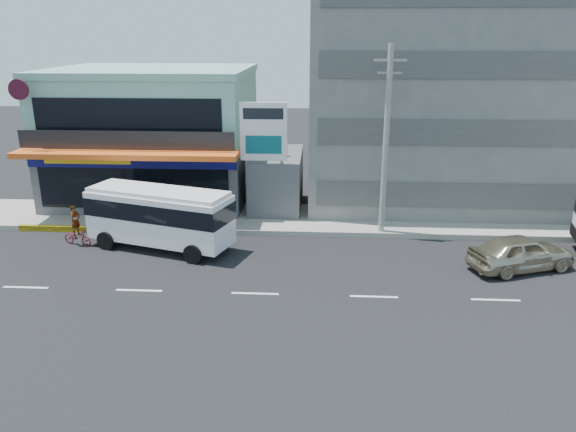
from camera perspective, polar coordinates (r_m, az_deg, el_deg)
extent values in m
plane|color=black|center=(24.00, -3.36, -7.87)|extent=(120.00, 120.00, 0.00)
cube|color=gray|center=(32.67, 7.32, -0.46)|extent=(70.00, 5.00, 0.30)
cube|color=#4B4B50|center=(37.94, -13.07, 4.76)|extent=(12.00, 10.00, 4.00)
cube|color=#81B7A5|center=(37.24, -13.51, 10.75)|extent=(12.00, 10.00, 4.00)
cube|color=#DF561A|center=(32.10, -16.18, 6.03)|extent=(12.40, 1.80, 0.30)
cube|color=navy|center=(32.90, -15.67, 5.38)|extent=(12.00, 0.12, 0.80)
cube|color=black|center=(33.28, -15.43, 2.87)|extent=(11.00, 0.06, 2.60)
cube|color=gray|center=(37.28, 15.08, 12.19)|extent=(16.00, 12.00, 14.00)
cube|color=#4B4B50|center=(34.63, -1.13, 3.53)|extent=(3.00, 6.00, 3.50)
cylinder|color=slate|center=(33.23, -1.28, 6.14)|extent=(1.50, 1.50, 0.15)
cylinder|color=gray|center=(31.72, -4.25, 4.90)|extent=(0.16, 0.16, 6.50)
cylinder|color=gray|center=(31.52, -0.63, 4.86)|extent=(0.16, 0.16, 6.50)
cube|color=white|center=(31.19, -2.50, 8.55)|extent=(2.60, 0.18, 3.20)
cylinder|color=#999993|center=(29.50, 9.91, 7.14)|extent=(0.30, 0.30, 10.00)
cube|color=#999993|center=(29.00, 10.37, 15.30)|extent=(1.60, 0.12, 0.12)
cube|color=#999993|center=(29.04, 10.30, 14.12)|extent=(1.20, 0.10, 0.10)
cube|color=white|center=(28.92, -12.91, -0.08)|extent=(7.72, 4.44, 2.42)
cube|color=black|center=(28.78, -12.97, 0.81)|extent=(7.78, 4.51, 0.89)
cube|color=white|center=(28.55, -13.09, 2.42)|extent=(7.45, 4.18, 0.21)
cylinder|color=black|center=(29.90, -18.00, -2.38)|extent=(0.99, 0.57, 0.95)
cylinder|color=black|center=(31.60, -15.42, -1.03)|extent=(0.99, 0.57, 0.95)
cylinder|color=black|center=(27.13, -9.62, -3.83)|extent=(0.99, 0.57, 0.95)
cylinder|color=black|center=(28.99, -7.31, -2.25)|extent=(0.99, 0.57, 0.95)
imported|color=beige|center=(28.11, 22.59, -3.44)|extent=(5.31, 3.51, 1.68)
imported|color=#5B0D1E|center=(31.02, -20.60, -2.00)|extent=(1.75, 1.06, 0.87)
imported|color=#66594C|center=(30.74, -20.78, -0.44)|extent=(0.54, 0.67, 1.59)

